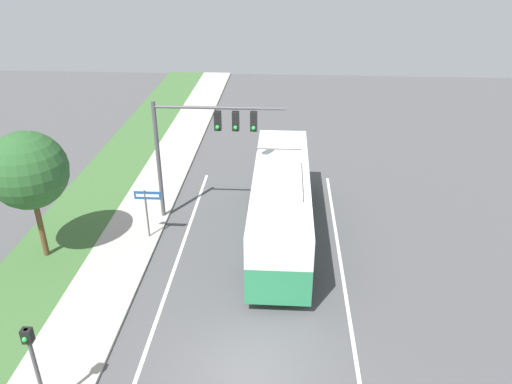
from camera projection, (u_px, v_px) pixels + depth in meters
name	position (u px, v px, depth m)	size (l,w,h in m)	color
ground_plane	(248.00, 371.00, 16.39)	(80.00, 80.00, 0.00)	#4C4C4F
sidewalk	(64.00, 361.00, 16.69)	(2.80, 80.00, 0.12)	#ADA89E
lane_divider_near	(140.00, 366.00, 16.58)	(0.14, 30.00, 0.01)	silver
lane_divider_far	(359.00, 376.00, 16.20)	(0.14, 30.00, 0.01)	silver
bus	(281.00, 200.00, 22.95)	(2.69, 11.17, 3.53)	#2D8956
signal_gantry	(201.00, 136.00, 23.31)	(6.15, 0.41, 6.08)	#4C4C51
pedestrian_signal	(33.00, 358.00, 14.00)	(0.28, 0.34, 3.24)	#4C4C51
street_sign	(147.00, 205.00, 22.86)	(1.24, 0.08, 2.53)	#4C4C51
roadside_tree	(28.00, 171.00, 20.40)	(3.26, 3.26, 5.76)	brown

